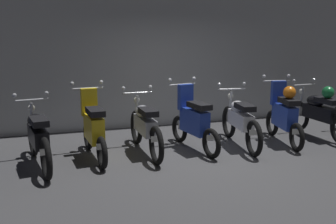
# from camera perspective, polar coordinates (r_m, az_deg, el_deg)

# --- Properties ---
(ground_plane) EXTENTS (80.00, 80.00, 0.00)m
(ground_plane) POSITION_cam_1_polar(r_m,az_deg,el_deg) (7.19, 5.29, -6.44)
(ground_plane) COLOR #424244
(back_wall) EXTENTS (16.00, 0.30, 3.07)m
(back_wall) POSITION_cam_1_polar(r_m,az_deg,el_deg) (9.44, -1.05, 7.48)
(back_wall) COLOR #9EA0A3
(back_wall) RESTS_ON ground
(motorbike_slot_1) EXTENTS (0.58, 1.94, 1.15)m
(motorbike_slot_1) POSITION_cam_1_polar(r_m,az_deg,el_deg) (6.97, -17.51, -3.32)
(motorbike_slot_1) COLOR black
(motorbike_slot_1) RESTS_ON ground
(motorbike_slot_2) EXTENTS (0.59, 1.68, 1.29)m
(motorbike_slot_2) POSITION_cam_1_polar(r_m,az_deg,el_deg) (7.19, -10.26, -2.21)
(motorbike_slot_2) COLOR black
(motorbike_slot_2) RESTS_ON ground
(motorbike_slot_3) EXTENTS (0.59, 1.95, 1.15)m
(motorbike_slot_3) POSITION_cam_1_polar(r_m,az_deg,el_deg) (7.38, -3.20, -1.96)
(motorbike_slot_3) COLOR black
(motorbike_slot_3) RESTS_ON ground
(motorbike_slot_4) EXTENTS (0.58, 1.67, 1.29)m
(motorbike_slot_4) POSITION_cam_1_polar(r_m,az_deg,el_deg) (7.60, 3.52, -1.29)
(motorbike_slot_4) COLOR black
(motorbike_slot_4) RESTS_ON ground
(motorbike_slot_5) EXTENTS (0.59, 1.95, 1.15)m
(motorbike_slot_5) POSITION_cam_1_polar(r_m,az_deg,el_deg) (7.92, 9.93, -1.16)
(motorbike_slot_5) COLOR black
(motorbike_slot_5) RESTS_ON ground
(motorbike_slot_6) EXTENTS (0.58, 1.67, 1.29)m
(motorbike_slot_6) POSITION_cam_1_polar(r_m,az_deg,el_deg) (8.31, 15.72, -0.28)
(motorbike_slot_6) COLOR black
(motorbike_slot_6) RESTS_ON ground
(motorbike_slot_7) EXTENTS (0.59, 1.95, 1.15)m
(motorbike_slot_7) POSITION_cam_1_polar(r_m,az_deg,el_deg) (8.93, 20.20, -0.01)
(motorbike_slot_7) COLOR black
(motorbike_slot_7) RESTS_ON ground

